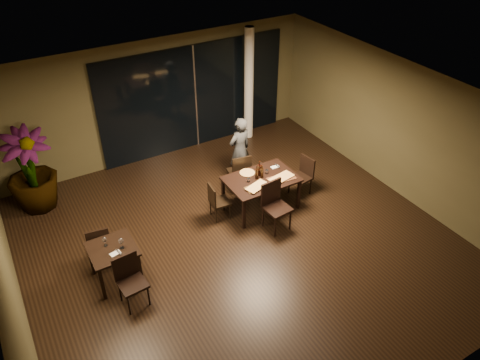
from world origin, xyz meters
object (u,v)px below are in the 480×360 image
(main_table, at_px, (261,181))
(chair_main_right, at_px, (303,174))
(potted_plant, at_px, (30,171))
(chair_main_far, at_px, (240,171))
(diner, at_px, (240,150))
(side_table, at_px, (113,254))
(chair_side_near, at_px, (130,278))
(bottle_a, at_px, (257,172))
(chair_main_left, at_px, (217,200))
(bottle_c, at_px, (260,168))
(chair_side_far, at_px, (99,243))
(bottle_b, at_px, (262,171))
(chair_main_near, at_px, (274,203))

(main_table, height_order, chair_main_right, chair_main_right)
(potted_plant, bearing_deg, chair_main_right, -25.14)
(chair_main_far, distance_m, diner, 0.56)
(side_table, xyz_separation_m, chair_main_far, (3.31, 1.23, -0.08))
(chair_side_near, bearing_deg, bottle_a, 14.93)
(chair_main_left, distance_m, bottle_c, 1.13)
(potted_plant, bearing_deg, side_table, -75.07)
(diner, bearing_deg, chair_side_far, 8.32)
(chair_main_right, xyz_separation_m, bottle_c, (-1.09, 0.13, 0.42))
(chair_main_right, distance_m, chair_side_near, 4.56)
(potted_plant, xyz_separation_m, bottle_b, (4.22, -2.44, -0.02))
(chair_main_left, distance_m, diner, 1.59)
(chair_main_left, height_order, bottle_b, bottle_b)
(main_table, bearing_deg, bottle_a, 152.52)
(chair_side_far, height_order, diner, diner)
(side_table, bearing_deg, bottle_b, 8.76)
(main_table, bearing_deg, chair_side_near, -161.46)
(main_table, xyz_separation_m, potted_plant, (-4.19, 2.47, 0.25))
(chair_main_far, bearing_deg, potted_plant, -14.20)
(bottle_a, bearing_deg, chair_main_near, -91.73)
(chair_main_near, bearing_deg, chair_side_far, 162.95)
(side_table, xyz_separation_m, bottle_c, (3.43, 0.62, 0.30))
(chair_main_far, height_order, chair_side_far, chair_main_far)
(bottle_c, bearing_deg, side_table, -169.81)
(chair_main_near, xyz_separation_m, diner, (0.26, 1.84, 0.22))
(chair_main_far, xyz_separation_m, diner, (0.25, 0.44, 0.26))
(chair_main_right, relative_size, diner, 0.56)
(chair_main_far, bearing_deg, chair_side_near, 38.58)
(side_table, relative_size, bottle_c, 2.26)
(chair_main_right, bearing_deg, main_table, -100.43)
(chair_side_far, bearing_deg, chair_main_left, -168.90)
(potted_plant, xyz_separation_m, bottle_a, (4.11, -2.43, -0.01))
(diner, height_order, bottle_a, diner)
(side_table, height_order, chair_main_far, chair_main_far)
(bottle_b, bearing_deg, diner, 83.86)
(chair_side_near, height_order, bottle_b, bottle_b)
(chair_main_right, distance_m, chair_side_far, 4.62)
(chair_main_far, bearing_deg, side_table, 29.24)
(potted_plant, xyz_separation_m, bottle_c, (4.22, -2.36, 0.00))
(chair_main_near, distance_m, chair_main_right, 1.39)
(chair_main_right, bearing_deg, chair_main_left, -103.65)
(chair_main_far, height_order, chair_main_left, chair_main_far)
(potted_plant, bearing_deg, chair_main_left, -36.26)
(diner, bearing_deg, chair_main_far, 51.63)
(chair_side_far, relative_size, potted_plant, 0.48)
(diner, height_order, potted_plant, potted_plant)
(chair_main_left, relative_size, chair_side_near, 0.88)
(bottle_c, bearing_deg, chair_side_near, -159.83)
(chair_main_near, xyz_separation_m, bottle_c, (0.14, 0.79, 0.34))
(chair_side_far, bearing_deg, chair_main_near, 177.07)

